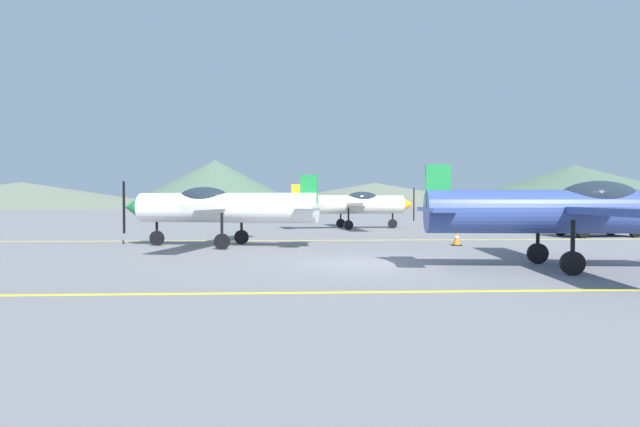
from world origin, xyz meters
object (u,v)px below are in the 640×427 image
(car_sedan, at_px, (597,220))
(airplane_near, at_px, (574,210))
(airplane_far, at_px, (353,204))
(traffic_cone_front, at_px, (457,238))
(airplane_mid, at_px, (219,207))

(car_sedan, bearing_deg, airplane_near, -122.79)
(airplane_far, relative_size, car_sedan, 2.12)
(car_sedan, xyz_separation_m, traffic_cone_front, (-8.68, -4.79, -0.56))
(airplane_near, xyz_separation_m, airplane_mid, (-10.46, 7.32, 0.00))
(airplane_far, height_order, traffic_cone_front, airplane_far)
(car_sedan, relative_size, traffic_cone_front, 7.55)
(airplane_near, distance_m, traffic_cone_front, 7.44)
(airplane_mid, relative_size, car_sedan, 2.11)
(airplane_mid, distance_m, airplane_far, 14.12)
(car_sedan, height_order, traffic_cone_front, car_sedan)
(airplane_near, distance_m, airplane_far, 20.10)
(traffic_cone_front, bearing_deg, car_sedan, 28.89)
(car_sedan, distance_m, traffic_cone_front, 9.92)
(airplane_near, xyz_separation_m, airplane_far, (-3.76, 19.75, 0.00))
(airplane_far, distance_m, traffic_cone_front, 12.86)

